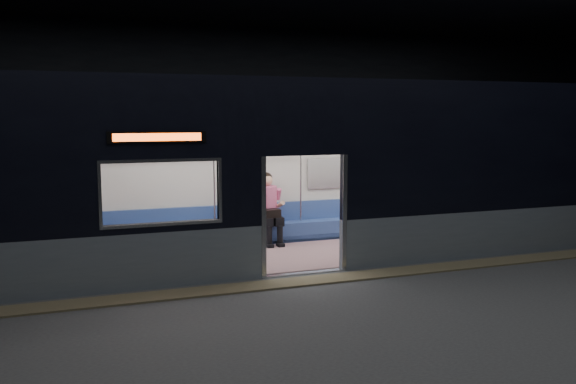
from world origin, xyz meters
TOP-DOWN VIEW (x-y plane):
  - station_floor at (0.00, 0.00)m, footprint 24.00×14.00m
  - station_envelope at (0.00, 0.00)m, footprint 24.00×14.00m
  - tactile_strip at (0.00, 0.55)m, footprint 22.80×0.50m
  - metro_car at (-0.00, 2.54)m, footprint 18.00×3.04m
  - passenger at (0.18, 3.55)m, footprint 0.46×0.78m
  - handbag at (0.17, 3.29)m, footprint 0.42×0.39m
  - transit_map at (1.69, 3.85)m, footprint 0.90×0.03m

SIDE VIEW (x-z plane):
  - station_floor at x=0.00m, z-range -0.01..0.00m
  - tactile_strip at x=0.00m, z-range 0.00..0.03m
  - handbag at x=0.17m, z-range 0.63..0.79m
  - passenger at x=0.18m, z-range 0.10..1.59m
  - transit_map at x=1.69m, z-range 1.15..1.74m
  - metro_car at x=0.00m, z-range 0.17..3.52m
  - station_envelope at x=0.00m, z-range 1.16..6.16m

